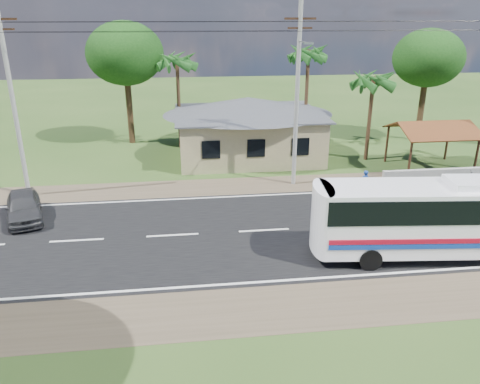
# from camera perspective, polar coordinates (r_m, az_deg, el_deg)

# --- Properties ---
(ground) EXTENTS (120.00, 120.00, 0.00)m
(ground) POSITION_cam_1_polar(r_m,az_deg,el_deg) (23.29, 2.94, -4.72)
(ground) COLOR #284418
(ground) RESTS_ON ground
(road) EXTENTS (120.00, 16.00, 0.03)m
(road) POSITION_cam_1_polar(r_m,az_deg,el_deg) (23.28, 2.94, -4.70)
(road) COLOR black
(road) RESTS_ON ground
(house) EXTENTS (12.40, 10.00, 5.00)m
(house) POSITION_cam_1_polar(r_m,az_deg,el_deg) (34.79, 0.97, 8.62)
(house) COLOR tan
(house) RESTS_ON ground
(waiting_shed) EXTENTS (5.20, 4.48, 3.35)m
(waiting_shed) POSITION_cam_1_polar(r_m,az_deg,el_deg) (34.42, 22.45, 7.06)
(waiting_shed) COLOR #392114
(waiting_shed) RESTS_ON ground
(concrete_barrier) EXTENTS (7.00, 0.30, 0.90)m
(concrete_barrier) POSITION_cam_1_polar(r_m,az_deg,el_deg) (32.10, 22.75, 1.83)
(concrete_barrier) COLOR #9E9E99
(concrete_barrier) RESTS_ON ground
(utility_poles) EXTENTS (32.80, 2.22, 11.00)m
(utility_poles) POSITION_cam_1_polar(r_m,az_deg,el_deg) (28.22, 6.32, 12.05)
(utility_poles) COLOR #9E9E99
(utility_poles) RESTS_ON ground
(palm_near) EXTENTS (2.80, 2.80, 6.70)m
(palm_near) POSITION_cam_1_polar(r_m,az_deg,el_deg) (34.59, 15.95, 12.94)
(palm_near) COLOR #47301E
(palm_near) RESTS_ON ground
(palm_mid) EXTENTS (2.80, 2.80, 8.20)m
(palm_mid) POSITION_cam_1_polar(r_m,az_deg,el_deg) (37.56, 8.35, 16.30)
(palm_mid) COLOR #47301E
(palm_mid) RESTS_ON ground
(palm_far) EXTENTS (2.80, 2.80, 7.70)m
(palm_far) POSITION_cam_1_polar(r_m,az_deg,el_deg) (36.81, -7.70, 15.49)
(palm_far) COLOR #47301E
(palm_far) RESTS_ON ground
(tree_behind_house) EXTENTS (6.00, 6.00, 9.61)m
(tree_behind_house) POSITION_cam_1_polar(r_m,az_deg,el_deg) (38.99, -13.84, 16.04)
(tree_behind_house) COLOR #47301E
(tree_behind_house) RESTS_ON ground
(tree_behind_shed) EXTENTS (5.60, 5.60, 9.02)m
(tree_behind_shed) POSITION_cam_1_polar(r_m,az_deg,el_deg) (41.78, 21.96, 14.87)
(tree_behind_shed) COLOR #47301E
(tree_behind_shed) RESTS_ON ground
(coach_bus) EXTENTS (11.73, 3.56, 3.59)m
(coach_bus) POSITION_cam_1_polar(r_m,az_deg,el_deg) (22.11, 24.74, -2.37)
(coach_bus) COLOR white
(coach_bus) RESTS_ON ground
(motorcycle) EXTENTS (1.89, 1.28, 0.94)m
(motorcycle) POSITION_cam_1_polar(r_m,az_deg,el_deg) (32.36, 25.43, 1.60)
(motorcycle) COLOR black
(motorcycle) RESTS_ON ground
(person) EXTENTS (0.62, 0.49, 1.51)m
(person) POSITION_cam_1_polar(r_m,az_deg,el_deg) (28.47, 14.94, 1.11)
(person) COLOR navy
(person) RESTS_ON ground
(small_car) EXTENTS (2.88, 4.51, 1.43)m
(small_car) POSITION_cam_1_polar(r_m,az_deg,el_deg) (26.72, -24.87, -1.60)
(small_car) COLOR #2B2B2D
(small_car) RESTS_ON ground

